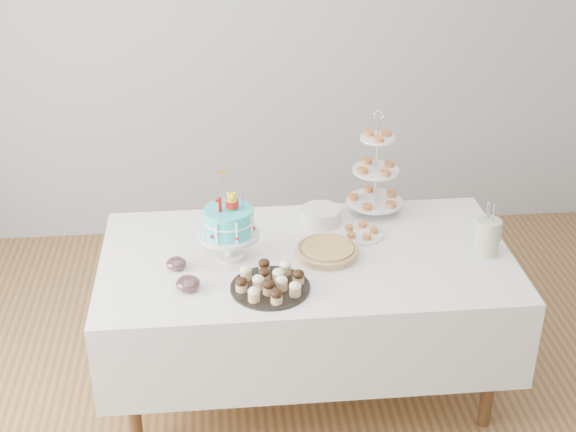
{
  "coord_description": "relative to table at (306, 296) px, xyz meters",
  "views": [
    {
      "loc": [
        -0.4,
        -2.9,
        2.69
      ],
      "look_at": [
        -0.09,
        0.3,
        0.98
      ],
      "focal_mm": 50.0,
      "sensor_mm": 36.0,
      "label": 1
    }
  ],
  "objects": [
    {
      "name": "utensil_pitcher",
      "position": [
        0.84,
        -0.06,
        0.32
      ],
      "size": [
        0.13,
        0.12,
        0.26
      ],
      "rotation": [
        0.0,
        0.0,
        -0.04
      ],
      "color": "beige",
      "rests_on": "table"
    },
    {
      "name": "birthday_cake",
      "position": [
        -0.36,
        0.01,
        0.35
      ],
      "size": [
        0.28,
        0.28,
        0.43
      ],
      "rotation": [
        0.0,
        0.0,
        0.3
      ],
      "color": "silver",
      "rests_on": "table"
    },
    {
      "name": "jam_bowl_b",
      "position": [
        -0.6,
        -0.06,
        0.25
      ],
      "size": [
        0.09,
        0.09,
        0.06
      ],
      "color": "silver",
      "rests_on": "table"
    },
    {
      "name": "walls",
      "position": [
        0.0,
        -0.3,
        0.81
      ],
      "size": [
        5.04,
        4.04,
        2.7
      ],
      "color": "#A5A8AB",
      "rests_on": "floor"
    },
    {
      "name": "table",
      "position": [
        0.0,
        0.0,
        0.0
      ],
      "size": [
        1.92,
        1.02,
        0.77
      ],
      "color": "silver",
      "rests_on": "floor"
    },
    {
      "name": "plate_stack",
      "position": [
        0.11,
        0.31,
        0.27
      ],
      "size": [
        0.2,
        0.2,
        0.08
      ],
      "color": "silver",
      "rests_on": "table"
    },
    {
      "name": "pastry_plate",
      "position": [
        0.29,
        0.17,
        0.24
      ],
      "size": [
        0.22,
        0.22,
        0.03
      ],
      "color": "silver",
      "rests_on": "table"
    },
    {
      "name": "tiered_stand",
      "position": [
        0.4,
        0.4,
        0.46
      ],
      "size": [
        0.29,
        0.29,
        0.56
      ],
      "color": "silver",
      "rests_on": "table"
    },
    {
      "name": "pie",
      "position": [
        0.1,
        -0.02,
        0.25
      ],
      "size": [
        0.29,
        0.29,
        0.05
      ],
      "color": "tan",
      "rests_on": "table"
    },
    {
      "name": "jam_bowl_a",
      "position": [
        -0.55,
        -0.24,
        0.26
      ],
      "size": [
        0.11,
        0.11,
        0.06
      ],
      "color": "silver",
      "rests_on": "table"
    },
    {
      "name": "floor",
      "position": [
        0.0,
        -0.3,
        -0.54
      ],
      "size": [
        5.0,
        5.0,
        0.0
      ],
      "primitive_type": "plane",
      "color": "brown",
      "rests_on": "ground"
    },
    {
      "name": "cupcake_tray",
      "position": [
        -0.19,
        -0.27,
        0.27
      ],
      "size": [
        0.35,
        0.35,
        0.08
      ],
      "color": "black",
      "rests_on": "table"
    }
  ]
}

